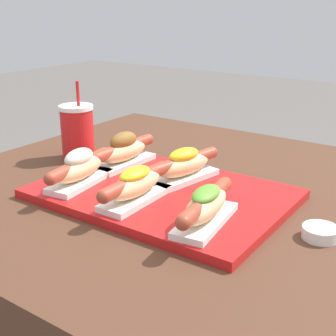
{
  "coord_description": "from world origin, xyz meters",
  "views": [
    {
      "loc": [
        0.46,
        -0.79,
        1.09
      ],
      "look_at": [
        -0.05,
        -0.06,
        0.77
      ],
      "focal_mm": 50.0,
      "sensor_mm": 36.0,
      "label": 1
    }
  ],
  "objects_px": {
    "hot_dog_4": "(184,165)",
    "drink_cup": "(77,132)",
    "serving_tray": "(162,194)",
    "hot_dog_0": "(80,168)",
    "hot_dog_1": "(135,185)",
    "hot_dog_2": "(206,206)",
    "sauce_bowl": "(320,232)",
    "hot_dog_3": "(124,150)"
  },
  "relations": [
    {
      "from": "hot_dog_4",
      "to": "drink_cup",
      "type": "distance_m",
      "value": 0.33
    },
    {
      "from": "serving_tray",
      "to": "hot_dog_0",
      "type": "xyz_separation_m",
      "value": [
        -0.16,
        -0.07,
        0.04
      ]
    },
    {
      "from": "hot_dog_0",
      "to": "hot_dog_4",
      "type": "height_order",
      "value": "hot_dog_0"
    },
    {
      "from": "hot_dog_1",
      "to": "hot_dog_2",
      "type": "distance_m",
      "value": 0.16
    },
    {
      "from": "hot_dog_4",
      "to": "sauce_bowl",
      "type": "xyz_separation_m",
      "value": [
        0.31,
        -0.06,
        -0.04
      ]
    },
    {
      "from": "hot_dog_2",
      "to": "hot_dog_4",
      "type": "height_order",
      "value": "hot_dog_4"
    },
    {
      "from": "hot_dog_3",
      "to": "serving_tray",
      "type": "bearing_deg",
      "value": -24.08
    },
    {
      "from": "hot_dog_3",
      "to": "hot_dog_4",
      "type": "distance_m",
      "value": 0.16
    },
    {
      "from": "hot_dog_0",
      "to": "hot_dog_4",
      "type": "relative_size",
      "value": 1.01
    },
    {
      "from": "hot_dog_2",
      "to": "sauce_bowl",
      "type": "xyz_separation_m",
      "value": [
        0.17,
        0.09,
        -0.04
      ]
    },
    {
      "from": "hot_dog_1",
      "to": "drink_cup",
      "type": "relative_size",
      "value": 1.05
    },
    {
      "from": "drink_cup",
      "to": "hot_dog_4",
      "type": "bearing_deg",
      "value": -3.13
    },
    {
      "from": "hot_dog_0",
      "to": "hot_dog_4",
      "type": "distance_m",
      "value": 0.21
    },
    {
      "from": "serving_tray",
      "to": "hot_dog_3",
      "type": "relative_size",
      "value": 2.39
    },
    {
      "from": "hot_dog_4",
      "to": "hot_dog_2",
      "type": "bearing_deg",
      "value": -46.74
    },
    {
      "from": "hot_dog_0",
      "to": "hot_dog_1",
      "type": "height_order",
      "value": "hot_dog_0"
    },
    {
      "from": "hot_dog_1",
      "to": "sauce_bowl",
      "type": "xyz_separation_m",
      "value": [
        0.32,
        0.09,
        -0.04
      ]
    },
    {
      "from": "serving_tray",
      "to": "sauce_bowl",
      "type": "xyz_separation_m",
      "value": [
        0.32,
        0.01,
        0.0
      ]
    },
    {
      "from": "hot_dog_0",
      "to": "drink_cup",
      "type": "xyz_separation_m",
      "value": [
        -0.16,
        0.16,
        0.02
      ]
    },
    {
      "from": "hot_dog_0",
      "to": "hot_dog_2",
      "type": "distance_m",
      "value": 0.31
    },
    {
      "from": "serving_tray",
      "to": "drink_cup",
      "type": "height_order",
      "value": "drink_cup"
    },
    {
      "from": "hot_dog_4",
      "to": "sauce_bowl",
      "type": "distance_m",
      "value": 0.32
    },
    {
      "from": "serving_tray",
      "to": "drink_cup",
      "type": "distance_m",
      "value": 0.34
    },
    {
      "from": "serving_tray",
      "to": "hot_dog_2",
      "type": "xyz_separation_m",
      "value": [
        0.15,
        -0.08,
        0.04
      ]
    },
    {
      "from": "serving_tray",
      "to": "hot_dog_1",
      "type": "bearing_deg",
      "value": -96.05
    },
    {
      "from": "hot_dog_1",
      "to": "hot_dog_4",
      "type": "bearing_deg",
      "value": 84.28
    },
    {
      "from": "hot_dog_0",
      "to": "hot_dog_2",
      "type": "xyz_separation_m",
      "value": [
        0.3,
        -0.01,
        -0.0
      ]
    },
    {
      "from": "hot_dog_3",
      "to": "drink_cup",
      "type": "xyz_separation_m",
      "value": [
        -0.16,
        0.02,
        0.02
      ]
    },
    {
      "from": "drink_cup",
      "to": "serving_tray",
      "type": "bearing_deg",
      "value": -15.1
    },
    {
      "from": "drink_cup",
      "to": "hot_dog_1",
      "type": "bearing_deg",
      "value": -27.43
    },
    {
      "from": "hot_dog_3",
      "to": "sauce_bowl",
      "type": "xyz_separation_m",
      "value": [
        0.47,
        -0.06,
        -0.04
      ]
    },
    {
      "from": "hot_dog_4",
      "to": "sauce_bowl",
      "type": "relative_size",
      "value": 3.3
    },
    {
      "from": "hot_dog_0",
      "to": "drink_cup",
      "type": "height_order",
      "value": "drink_cup"
    },
    {
      "from": "hot_dog_0",
      "to": "hot_dog_4",
      "type": "bearing_deg",
      "value": 40.48
    },
    {
      "from": "hot_dog_3",
      "to": "drink_cup",
      "type": "relative_size",
      "value": 1.05
    },
    {
      "from": "hot_dog_2",
      "to": "drink_cup",
      "type": "distance_m",
      "value": 0.5
    },
    {
      "from": "hot_dog_2",
      "to": "hot_dog_4",
      "type": "relative_size",
      "value": 1.01
    },
    {
      "from": "hot_dog_2",
      "to": "sauce_bowl",
      "type": "bearing_deg",
      "value": 29.14
    },
    {
      "from": "hot_dog_0",
      "to": "sauce_bowl",
      "type": "height_order",
      "value": "hot_dog_0"
    },
    {
      "from": "drink_cup",
      "to": "hot_dog_3",
      "type": "bearing_deg",
      "value": -5.46
    },
    {
      "from": "sauce_bowl",
      "to": "hot_dog_3",
      "type": "bearing_deg",
      "value": 172.86
    },
    {
      "from": "hot_dog_0",
      "to": "hot_dog_3",
      "type": "xyz_separation_m",
      "value": [
        -0.0,
        0.14,
        0.0
      ]
    }
  ]
}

